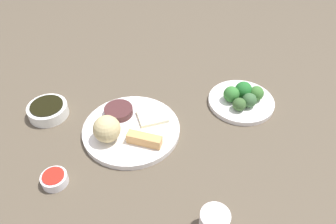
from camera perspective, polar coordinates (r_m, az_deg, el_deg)
name	(u,v)px	position (r m, az deg, el deg)	size (l,w,h in m)	color
tabletop	(140,132)	(0.92, -4.93, -3.54)	(2.20, 2.20, 0.02)	brown
main_plate	(131,130)	(0.90, -6.42, -3.09)	(0.27, 0.27, 0.02)	white
rice_scoop	(107,129)	(0.85, -10.66, -2.92)	(0.07, 0.07, 0.07)	tan
spring_roll	(144,140)	(0.85, -4.17, -4.83)	(0.09, 0.03, 0.03)	tan
crab_rangoon_wonton	(152,116)	(0.92, -2.76, -0.75)	(0.08, 0.07, 0.01)	beige
stir_fry_heap	(119,111)	(0.94, -8.64, 0.19)	(0.08, 0.08, 0.02)	#472425
broccoli_plate	(241,102)	(1.01, 12.64, 1.78)	(0.20, 0.20, 0.01)	white
broccoli_floret_0	(249,100)	(0.98, 14.04, 2.02)	(0.04, 0.04, 0.04)	#385F36
broccoli_floret_1	(231,94)	(0.98, 11.03, 3.09)	(0.05, 0.05, 0.05)	#33742F
broccoli_floret_2	(243,90)	(1.00, 13.06, 3.77)	(0.05, 0.05, 0.05)	#216828
broccoli_floret_3	(256,93)	(1.01, 15.20, 3.19)	(0.04, 0.04, 0.04)	#3A6E2E
broccoli_floret_6	(239,104)	(0.96, 12.36, 1.30)	(0.04, 0.04, 0.04)	#385B2C
soy_sauce_bowl	(48,110)	(1.00, -20.23, 0.26)	(0.11, 0.11, 0.03)	white
soy_sauce_bowl_liquid	(46,106)	(0.99, -20.49, 1.06)	(0.09, 0.09, 0.00)	black
sauce_ramekin_sweet_and_sour	(55,179)	(0.83, -19.23, -11.05)	(0.06, 0.06, 0.02)	white
sauce_ramekin_sweet_and_sour_liquid	(53,176)	(0.82, -19.45, -10.47)	(0.05, 0.05, 0.00)	red
teacup	(214,222)	(0.72, 8.08, -18.56)	(0.06, 0.06, 0.06)	silver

